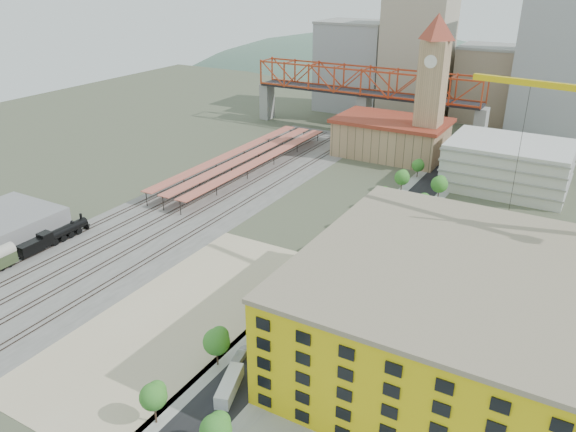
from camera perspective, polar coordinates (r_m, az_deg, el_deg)
The scene contains 29 objects.
ground at distance 130.49m, azimuth -0.38°, elevation -3.79°, with size 400.00×400.00×0.00m, color #474C38.
ballast_strip at distance 162.21m, azimuth -8.27°, elevation 1.74°, with size 36.00×165.00×0.06m, color #605E59.
dirt_lot at distance 110.59m, azimuth -10.61°, elevation -9.85°, with size 28.00×67.00×0.06m, color tan.
street_asphalt at distance 136.47m, azimuth 8.64°, elevation -2.75°, with size 12.00×170.00×0.06m, color black.
sidewalk_west at distance 138.28m, azimuth 6.53°, elevation -2.26°, with size 3.00×170.00×0.04m, color gray.
sidewalk_east at distance 134.87m, azimuth 10.81°, elevation -3.27°, with size 3.00×170.00×0.04m, color gray.
construction_pad at distance 101.08m, azimuth 16.69°, elevation -14.22°, with size 50.00×90.00×0.06m, color gray.
rail_tracks at distance 163.22m, azimuth -8.77°, elevation 1.90°, with size 26.56×160.00×0.18m.
platform_canopies at distance 184.40m, azimuth -4.35°, elevation 6.00°, with size 16.00×80.00×4.12m.
station_hall at distance 199.78m, azimuth 10.41°, elevation 7.90°, with size 38.00×24.00×13.10m.
clock_tower at distance 189.21m, azimuth 14.49°, elevation 13.52°, with size 12.00×12.00×52.00m.
parking_garage at distance 179.30m, azimuth 21.43°, elevation 4.85°, with size 34.00×26.00×14.00m, color silver.
truss_bridge at distance 224.83m, azimuth 7.85°, elevation 13.06°, with size 94.00×9.60×25.60m.
construction_building at distance 96.18m, azimuth 15.61°, elevation -9.37°, with size 44.60×50.60×18.80m.
street_trees at distance 128.21m, azimuth 6.96°, elevation -4.53°, with size 15.40×124.40×8.00m.
skyline at distance 250.05m, azimuth 18.43°, elevation 14.11°, with size 133.00×46.00×60.00m.
distant_hills at distance 386.22m, azimuth 25.82°, elevation 0.21°, with size 647.00×264.00×227.00m.
locomotive at distance 145.38m, azimuth -22.46°, elevation -1.86°, with size 2.64×20.35×5.09m.
site_trailer_a at distance 91.76m, azimuth -5.97°, elevation -16.77°, with size 2.26×8.58×2.35m, color silver.
site_trailer_b at distance 102.88m, azimuth -0.34°, elevation -11.39°, with size 2.49×9.45×2.59m, color silver.
site_trailer_c at distance 113.82m, azimuth 3.48°, elevation -7.56°, with size 2.64×10.04×2.75m, color silver.
site_trailer_d at distance 122.47m, azimuth 5.81°, elevation -5.20°, with size 2.63×10.00×2.74m, color silver.
car_0 at distance 101.06m, azimuth -3.33°, elevation -12.61°, with size 1.64×4.07×1.39m, color white.
car_1 at distance 98.22m, azimuth -4.74°, elevation -13.88°, with size 1.53×4.40×1.45m, color #9C9CA1.
car_2 at distance 122.82m, azimuth 4.27°, elevation -5.39°, with size 2.38×5.17×1.44m, color black.
car_3 at distance 131.09m, azimuth 6.26°, elevation -3.43°, with size 2.15×5.28×1.53m, color navy.
car_5 at distance 120.33m, azimuth 6.76°, elevation -6.13°, with size 1.67×4.78×1.58m, color #9E9DA3.
car_6 at distance 138.01m, azimuth 10.32°, elevation -2.25°, with size 2.29×4.96×1.38m, color black.
car_7 at distance 160.48m, azimuth 13.53°, elevation 1.33°, with size 2.11×5.19×1.51m, color #1A244D.
Camera 1 is at (58.36, -99.51, 61.00)m, focal length 35.00 mm.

